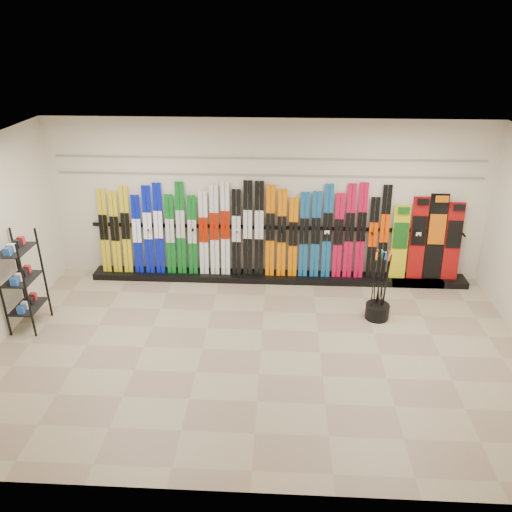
{
  "coord_description": "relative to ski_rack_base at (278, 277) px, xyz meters",
  "views": [
    {
      "loc": [
        0.25,
        -6.17,
        4.49
      ],
      "look_at": [
        -0.12,
        1.0,
        1.1
      ],
      "focal_mm": 35.0,
      "sensor_mm": 36.0,
      "label": 1
    }
  ],
  "objects": [
    {
      "name": "skis",
      "position": [
        -0.65,
        0.06,
        0.89
      ],
      "size": [
        5.37,
        0.24,
        1.79
      ],
      "color": "gold",
      "rests_on": "ski_rack_base"
    },
    {
      "name": "pole_bin",
      "position": [
        1.67,
        -1.26,
        0.07
      ],
      "size": [
        0.39,
        0.39,
        0.25
      ],
      "primitive_type": "cylinder",
      "color": "black",
      "rests_on": "floor"
    },
    {
      "name": "accessory_rack",
      "position": [
        -3.97,
        -1.78,
        0.73
      ],
      "size": [
        0.4,
        0.6,
        1.58
      ],
      "primitive_type": "cube",
      "color": "black",
      "rests_on": "floor"
    },
    {
      "name": "slatwall_rail_1",
      "position": [
        -0.22,
        0.2,
        2.24
      ],
      "size": [
        7.6,
        0.02,
        0.03
      ],
      "primitive_type": "cube",
      "color": "gray",
      "rests_on": "back_wall"
    },
    {
      "name": "ski_poles",
      "position": [
        1.68,
        -1.23,
        0.55
      ],
      "size": [
        0.26,
        0.26,
        1.18
      ],
      "color": "black",
      "rests_on": "pole_bin"
    },
    {
      "name": "ski_rack_base",
      "position": [
        0.0,
        0.0,
        0.0
      ],
      "size": [
        8.0,
        0.4,
        0.12
      ],
      "primitive_type": "cube",
      "color": "black",
      "rests_on": "floor"
    },
    {
      "name": "slatwall_rail_0",
      "position": [
        -0.22,
        0.2,
        1.94
      ],
      "size": [
        7.6,
        0.02,
        0.03
      ],
      "primitive_type": "cube",
      "color": "gray",
      "rests_on": "back_wall"
    },
    {
      "name": "ceiling",
      "position": [
        -0.22,
        -2.28,
        2.94
      ],
      "size": [
        8.0,
        8.0,
        0.0
      ],
      "primitive_type": "plane",
      "rotation": [
        3.14,
        0.0,
        0.0
      ],
      "color": "silver",
      "rests_on": "back_wall"
    },
    {
      "name": "floor",
      "position": [
        -0.22,
        -2.28,
        -0.06
      ],
      "size": [
        8.0,
        8.0,
        0.0
      ],
      "primitive_type": "plane",
      "color": "gray",
      "rests_on": "ground"
    },
    {
      "name": "back_wall",
      "position": [
        -0.22,
        0.22,
        1.44
      ],
      "size": [
        8.0,
        0.0,
        8.0
      ],
      "primitive_type": "plane",
      "rotation": [
        1.57,
        0.0,
        0.0
      ],
      "color": "beige",
      "rests_on": "floor"
    },
    {
      "name": "snowboards",
      "position": [
        2.72,
        0.07,
        0.81
      ],
      "size": [
        1.26,
        0.25,
        1.6
      ],
      "color": "gold",
      "rests_on": "ski_rack_base"
    }
  ]
}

